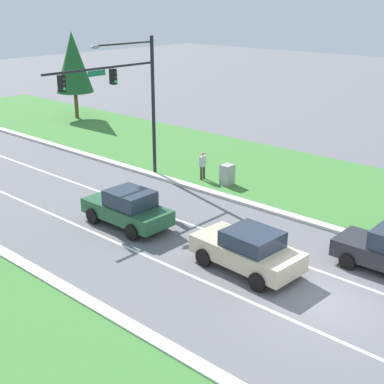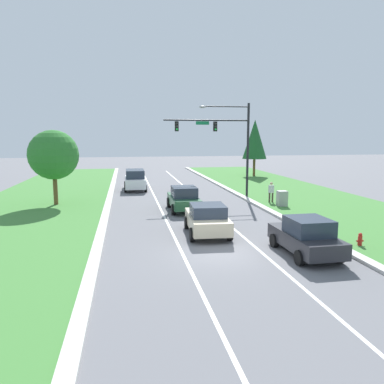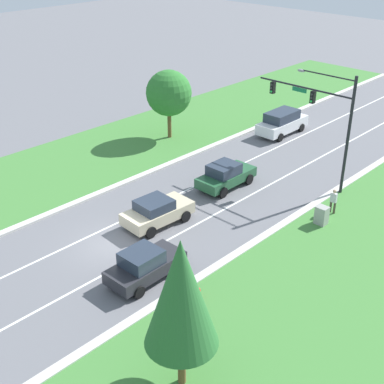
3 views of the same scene
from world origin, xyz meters
name	(u,v)px [view 3 (image 3 of 3)]	position (x,y,z in m)	size (l,w,h in m)	color
ground_plane	(115,245)	(0.00, 0.00, 0.00)	(160.00, 160.00, 0.00)	slate
curb_strip_right	(186,286)	(5.65, 0.00, 0.07)	(0.50, 90.00, 0.15)	beige
curb_strip_left	(58,210)	(-5.65, 0.00, 0.07)	(0.50, 90.00, 0.15)	beige
grass_verge_right	(271,337)	(10.90, 0.00, 0.04)	(10.00, 90.00, 0.08)	#427F38
grass_verge_left	(15,185)	(-10.90, 0.00, 0.04)	(10.00, 90.00, 0.08)	#427F38
lane_stripe_inner_left	(95,233)	(-1.80, 0.00, 0.00)	(0.14, 81.00, 0.01)	white
lane_stripe_inner_right	(136,257)	(1.80, 0.00, 0.00)	(0.14, 81.00, 0.01)	white
traffic_signal_mast	(323,111)	(3.95, 14.52, 5.30)	(7.23, 0.41, 7.99)	black
forest_sedan	(226,175)	(-0.24, 9.90, 0.88)	(2.06, 4.44, 1.76)	#235633
white_suv	(282,122)	(-3.36, 20.95, 1.03)	(2.14, 5.08, 2.01)	white
charcoal_sedan	(145,265)	(3.61, -0.92, 0.85)	(2.09, 4.24, 1.72)	#28282D
champagne_sedan	(157,211)	(0.02, 3.28, 0.86)	(2.36, 4.46, 1.68)	beige
utility_cabinet	(322,216)	(7.24, 10.02, 0.61)	(0.70, 0.60, 1.22)	#9E9E99
pedestrian	(333,200)	(7.03, 11.67, 0.94)	(0.40, 0.25, 1.69)	#42382D
fire_hydrant	(199,294)	(6.75, -0.26, 0.34)	(0.34, 0.20, 0.70)	red
oak_near_left_tree	(169,93)	(-9.57, 13.65, 3.86)	(3.73, 3.73, 5.74)	brown
conifer_far_right_tree	(181,294)	(9.85, -4.54, 4.45)	(2.86, 2.86, 6.76)	brown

